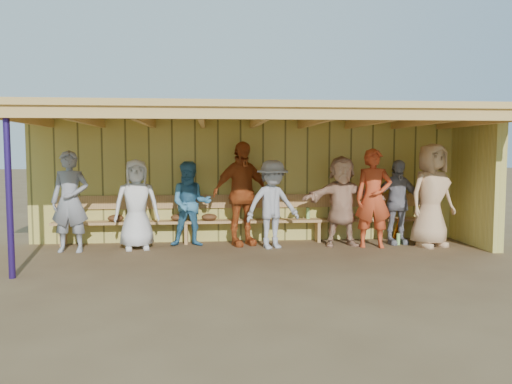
% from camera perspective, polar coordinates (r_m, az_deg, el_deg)
% --- Properties ---
extents(ground, '(90.00, 90.00, 0.00)m').
position_cam_1_polar(ground, '(8.78, 0.21, -7.03)').
color(ground, brown).
rests_on(ground, ground).
extents(player_a, '(0.69, 0.48, 1.80)m').
position_cam_1_polar(player_a, '(9.38, -20.48, -1.02)').
color(player_a, gray).
rests_on(player_a, ground).
extents(player_b, '(0.89, 0.67, 1.64)m').
position_cam_1_polar(player_b, '(9.31, -13.50, -1.38)').
color(player_b, silver).
rests_on(player_b, ground).
extents(player_c, '(0.79, 0.63, 1.60)m').
position_cam_1_polar(player_c, '(9.43, -7.47, -1.36)').
color(player_c, teal).
rests_on(player_c, ground).
extents(player_d, '(1.25, 0.90, 1.97)m').
position_cam_1_polar(player_d, '(9.43, -1.69, -0.19)').
color(player_d, '#AF4A1C').
rests_on(player_d, ground).
extents(player_e, '(1.19, 0.91, 1.62)m').
position_cam_1_polar(player_e, '(9.15, 1.88, -1.42)').
color(player_e, '#9B9DA4').
rests_on(player_e, ground).
extents(player_f, '(1.58, 0.51, 1.70)m').
position_cam_1_polar(player_f, '(9.49, 9.78, -1.03)').
color(player_f, tan).
rests_on(player_f, ground).
extents(player_g, '(0.73, 0.54, 1.83)m').
position_cam_1_polar(player_g, '(9.48, 13.27, -0.69)').
color(player_g, '#BD401E').
rests_on(player_g, ground).
extents(player_h, '(1.09, 0.88, 1.93)m').
position_cam_1_polar(player_h, '(9.85, 19.42, -0.37)').
color(player_h, tan).
rests_on(player_h, ground).
extents(player_extra, '(0.99, 0.49, 1.62)m').
position_cam_1_polar(player_extra, '(9.93, 15.77, -1.12)').
color(player_extra, gray).
rests_on(player_extra, ground).
extents(dugout_structure, '(8.80, 3.20, 2.50)m').
position_cam_1_polar(dugout_structure, '(9.33, 2.20, 4.13)').
color(dugout_structure, '#C5B654').
rests_on(dugout_structure, ground).
extents(bench, '(7.60, 0.34, 0.93)m').
position_cam_1_polar(bench, '(9.79, -0.41, -2.69)').
color(bench, tan).
rests_on(bench, ground).
extents(dugout_equipment, '(5.70, 0.62, 0.80)m').
position_cam_1_polar(dugout_equipment, '(9.64, -5.10, -3.05)').
color(dugout_equipment, orange).
rests_on(dugout_equipment, ground).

